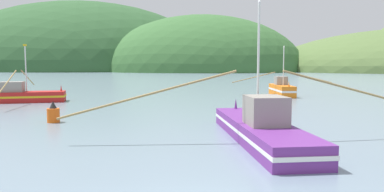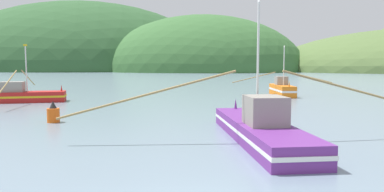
% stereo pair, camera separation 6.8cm
% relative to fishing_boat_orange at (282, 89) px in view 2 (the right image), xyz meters
% --- Properties ---
extents(hill_far_center, '(195.55, 156.44, 95.62)m').
position_rel_fishing_boat_orange_xyz_m(hill_far_center, '(-116.98, 196.45, -0.85)').
color(hill_far_center, '#2D562D').
rests_on(hill_far_center, ground).
extents(hill_mid_right, '(118.49, 94.79, 65.22)m').
position_rel_fishing_boat_orange_xyz_m(hill_mid_right, '(-26.51, 160.04, -0.85)').
color(hill_mid_right, '#386633').
rests_on(hill_mid_right, ground).
extents(fishing_boat_orange, '(12.65, 7.43, 6.32)m').
position_rel_fishing_boat_orange_xyz_m(fishing_boat_orange, '(0.00, 0.00, 0.00)').
color(fishing_boat_orange, orange).
rests_on(fishing_boat_orange, ground).
extents(fishing_boat_red, '(9.27, 14.61, 6.09)m').
position_rel_fishing_boat_orange_xyz_m(fishing_boat_red, '(-28.45, -11.61, -0.12)').
color(fishing_boat_red, red).
rests_on(fishing_boat_red, ground).
extents(fishing_boat_purple, '(19.92, 11.83, 7.38)m').
position_rel_fishing_boat_orange_xyz_m(fishing_boat_purple, '(-4.51, -27.37, -0.16)').
color(fishing_boat_purple, '#6B2D84').
rests_on(fishing_boat_purple, ground).
extents(channel_buoy, '(0.83, 0.83, 1.47)m').
position_rel_fishing_boat_orange_xyz_m(channel_buoy, '(-18.20, -23.22, -0.25)').
color(channel_buoy, '#E55914').
rests_on(channel_buoy, ground).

